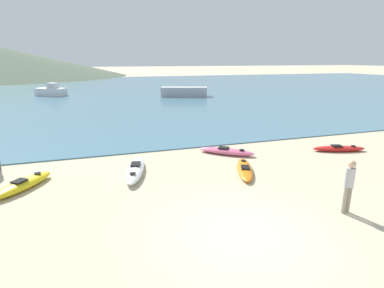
# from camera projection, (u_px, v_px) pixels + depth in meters

# --- Properties ---
(ground_plane) EXTENTS (400.00, 400.00, 0.00)m
(ground_plane) POSITION_uv_depth(u_px,v_px,m) (244.00, 234.00, 8.32)
(ground_plane) COLOR #C6B793
(bay_water) EXTENTS (160.00, 70.00, 0.06)m
(bay_water) POSITION_uv_depth(u_px,v_px,m) (119.00, 89.00, 48.00)
(bay_water) COLOR teal
(bay_water) RESTS_ON ground_plane
(kayak_on_sand_0) EXTENTS (1.44, 3.33, 0.39)m
(kayak_on_sand_0) POSITION_uv_depth(u_px,v_px,m) (135.00, 169.00, 12.67)
(kayak_on_sand_0) COLOR white
(kayak_on_sand_0) RESTS_ON ground_plane
(kayak_on_sand_1) EXTENTS (2.10, 2.55, 0.39)m
(kayak_on_sand_1) POSITION_uv_depth(u_px,v_px,m) (23.00, 184.00, 11.16)
(kayak_on_sand_1) COLOR yellow
(kayak_on_sand_1) RESTS_ON ground_plane
(kayak_on_sand_2) EXTENTS (1.63, 2.80, 0.29)m
(kayak_on_sand_2) POSITION_uv_depth(u_px,v_px,m) (245.00, 169.00, 12.84)
(kayak_on_sand_2) COLOR orange
(kayak_on_sand_2) RESTS_ON ground_plane
(kayak_on_sand_3) EXTENTS (2.82, 1.41, 0.32)m
(kayak_on_sand_3) POSITION_uv_depth(u_px,v_px,m) (339.00, 149.00, 15.76)
(kayak_on_sand_3) COLOR red
(kayak_on_sand_3) RESTS_ON ground_plane
(kayak_on_sand_4) EXTENTS (2.70, 2.35, 0.35)m
(kayak_on_sand_4) POSITION_uv_depth(u_px,v_px,m) (226.00, 151.00, 15.26)
(kayak_on_sand_4) COLOR #E5668C
(kayak_on_sand_4) RESTS_ON ground_plane
(person_near_foreground) EXTENTS (0.35, 0.31, 1.74)m
(person_near_foreground) POSITION_uv_depth(u_px,v_px,m) (349.00, 183.00, 9.20)
(person_near_foreground) COLOR gray
(person_near_foreground) RESTS_ON ground_plane
(moored_boat_0) EXTENTS (4.14, 3.62, 1.65)m
(moored_boat_0) POSITION_uv_depth(u_px,v_px,m) (51.00, 91.00, 39.24)
(moored_boat_0) COLOR white
(moored_boat_0) RESTS_ON bay_water
(moored_boat_2) EXTENTS (6.22, 4.04, 1.16)m
(moored_boat_2) POSITION_uv_depth(u_px,v_px,m) (184.00, 92.00, 38.61)
(moored_boat_2) COLOR #B2B2B7
(moored_boat_2) RESTS_ON bay_water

